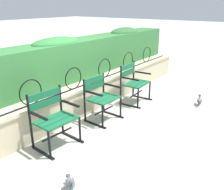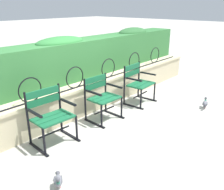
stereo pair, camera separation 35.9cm
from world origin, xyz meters
The scene contains 9 objects.
ground_plane centered at (0.00, 0.00, 0.00)m, with size 60.00×60.00×0.00m, color #BCB7AD.
stone_wall centered at (0.00, 0.89, 0.30)m, with size 7.71×0.41×0.60m.
iron_arch_fence centered at (-0.23, 0.82, 0.78)m, with size 7.16×0.02×0.42m.
hedge_row centered at (0.04, 1.38, 1.03)m, with size 7.55×0.63×0.92m.
park_chair_left centered at (-1.15, 0.42, 0.47)m, with size 0.66×0.56×0.88m.
park_chair_centre centered at (0.00, 0.40, 0.46)m, with size 0.60×0.54×0.83m.
park_chair_right centered at (1.15, 0.37, 0.47)m, with size 0.65×0.55×0.87m.
pigeon_near_chairs centered at (-1.75, -0.53, 0.11)m, with size 0.21×0.26×0.22m.
pigeon_far_side centered at (1.80, -0.93, 0.11)m, with size 0.29×0.15×0.22m.
Camera 2 is at (-3.15, -2.60, 2.10)m, focal length 39.37 mm.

